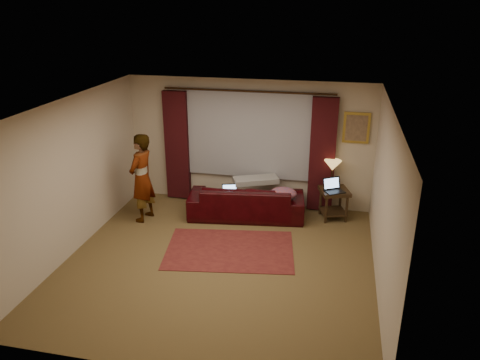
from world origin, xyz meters
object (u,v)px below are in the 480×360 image
laptop_sofa (230,192)px  person (142,178)px  laptop_table (335,186)px  sofa (246,195)px  tiffany_lamp (332,174)px  end_table (333,204)px

laptop_sofa → person: (-1.63, -0.40, 0.30)m
laptop_sofa → laptop_table: 2.01m
sofa → tiffany_lamp: tiffany_lamp is taller
end_table → person: (-3.61, -0.82, 0.56)m
sofa → tiffany_lamp: (1.61, 0.43, 0.42)m
tiffany_lamp → person: 3.67m
end_table → laptop_sofa: bearing=-167.9°
laptop_sofa → end_table: 2.04m
sofa → person: (-1.92, -0.55, 0.41)m
laptop_table → end_table: bearing=59.0°
sofa → laptop_sofa: sofa is taller
laptop_sofa → tiffany_lamp: (1.91, 0.59, 0.31)m
sofa → end_table: size_ratio=3.71×
end_table → tiffany_lamp: tiffany_lamp is taller
person → laptop_table: bearing=111.0°
end_table → person: bearing=-167.2°
sofa → end_table: sofa is taller
end_table → person: person is taller
sofa → laptop_sofa: bearing=21.0°
sofa → laptop_sofa: (-0.29, -0.16, 0.11)m
laptop_sofa → end_table: (1.98, 0.42, -0.26)m
sofa → person: bearing=8.7°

